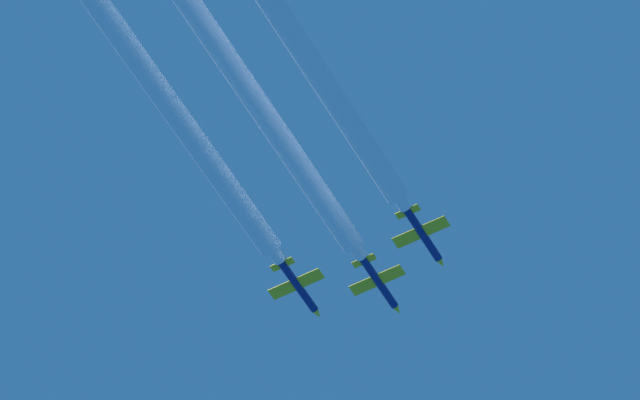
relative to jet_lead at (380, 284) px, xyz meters
The scene contains 6 objects.
jet_lead is the anchor object (origin of this frame).
jet_left_wingman 12.21m from the jet_lead, 146.75° to the right, with size 8.58×12.50×3.00m.
jet_right_wingman 12.13m from the jet_lead, 30.28° to the right, with size 8.58×12.50×3.00m.
smoke_trail_lead 39.98m from the jet_lead, 90.00° to the right, with size 3.36×68.59×3.36m.
smoke_trail_left_wingman 48.27m from the jet_lead, 102.04° to the right, with size 3.36×69.76×3.36m.
smoke_trail_right_wingman 45.17m from the jet_lead, 76.74° to the right, with size 3.36×64.39×3.36m.
Camera 1 is at (84.67, -164.95, 1.46)m, focal length 116.96 mm.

